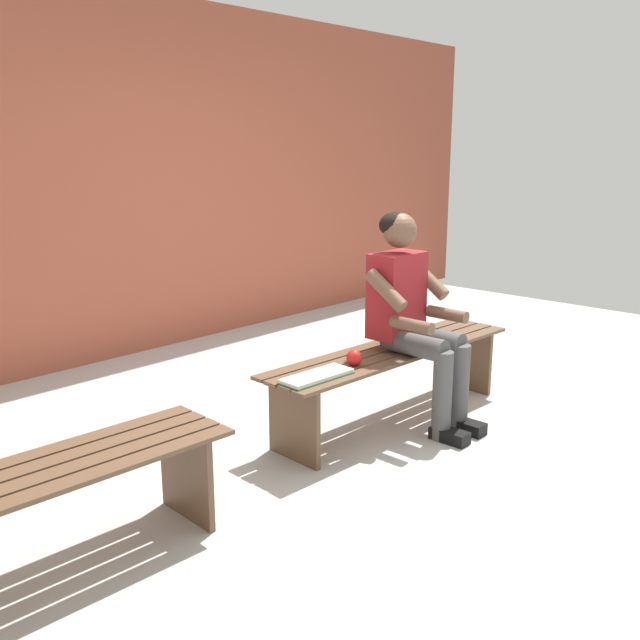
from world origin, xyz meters
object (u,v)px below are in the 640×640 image
(book_open, at_px, (317,377))
(apple, at_px, (354,358))
(bench_near, at_px, (392,366))
(bench_far, at_px, (15,506))
(person_seated, at_px, (413,311))

(book_open, bearing_deg, apple, -177.02)
(bench_near, xyz_separation_m, book_open, (0.70, 0.04, 0.11))
(bench_far, height_order, apple, apple)
(person_seated, relative_size, apple, 14.12)
(book_open, bearing_deg, person_seated, 177.78)
(bench_near, xyz_separation_m, bench_far, (2.28, -0.00, -0.00))
(book_open, bearing_deg, bench_near, -174.39)
(person_seated, distance_m, apple, 0.49)
(person_seated, height_order, book_open, person_seated)
(person_seated, xyz_separation_m, book_open, (0.75, -0.06, -0.23))
(bench_near, height_order, apple, apple)
(apple, bearing_deg, book_open, 0.36)
(bench_near, bearing_deg, bench_far, -0.00)
(bench_far, height_order, book_open, book_open)
(bench_far, relative_size, person_seated, 1.38)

